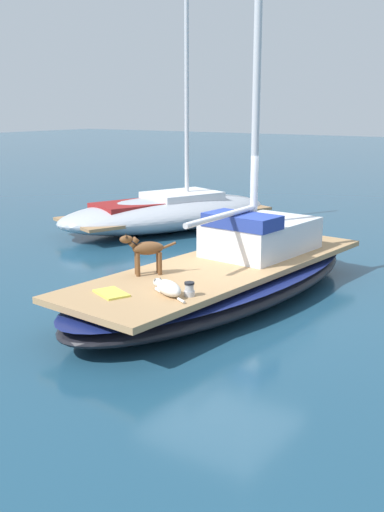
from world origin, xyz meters
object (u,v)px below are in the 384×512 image
at_px(deck_winch, 189,290).
at_px(deck_towel, 111,293).
at_px(dog_white, 168,288).
at_px(moored_boat_port_side, 167,212).
at_px(dog_brown, 145,250).
at_px(sailboat_main, 224,282).

bearing_deg(deck_winch, deck_towel, -150.33).
height_order(dog_white, moored_boat_port_side, moored_boat_port_side).
relative_size(dog_brown, dog_white, 0.86).
xyz_separation_m(dog_white, moored_boat_port_side, (-4.90, 6.64, -0.27)).
height_order(sailboat_main, moored_boat_port_side, moored_boat_port_side).
xyz_separation_m(deck_winch, deck_towel, (-1.01, -0.57, -0.08)).
distance_m(sailboat_main, dog_white, 2.06).
xyz_separation_m(sailboat_main, moored_boat_port_side, (-4.66, 4.64, 0.16)).
height_order(deck_winch, moored_boat_port_side, moored_boat_port_side).
xyz_separation_m(dog_brown, deck_winch, (1.26, -0.56, -0.32)).
relative_size(sailboat_main, deck_winch, 35.40).
bearing_deg(deck_winch, dog_brown, 155.93).
height_order(dog_brown, dog_white, dog_brown).
relative_size(sailboat_main, moored_boat_port_side, 1.05).
bearing_deg(dog_white, deck_towel, -147.29).
relative_size(sailboat_main, dog_white, 8.40).
height_order(dog_brown, moored_boat_port_side, moored_boat_port_side).
bearing_deg(deck_winch, moored_boat_port_side, 128.61).
xyz_separation_m(sailboat_main, deck_winch, (0.55, -1.88, 0.42)).
bearing_deg(dog_brown, moored_boat_port_side, 123.54).
xyz_separation_m(sailboat_main, dog_brown, (-0.71, -1.32, 0.75)).
bearing_deg(dog_brown, sailboat_main, 61.71).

